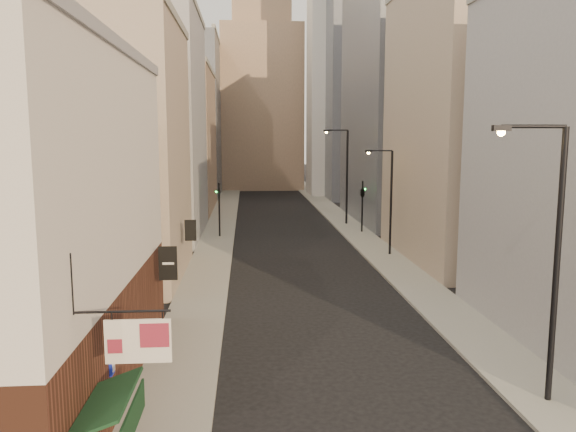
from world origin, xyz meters
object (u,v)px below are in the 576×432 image
object	(u,v)px
clock_tower	(262,89)
streetlamp_far	(345,171)
streetlamp_mid	(388,196)
traffic_light_right	(363,192)
traffic_light_left	(219,199)
streetlamp_near	(551,249)
white_tower	(335,75)

from	to	relation	value
clock_tower	streetlamp_far	bearing A→B (deg)	-80.84
streetlamp_mid	streetlamp_far	size ratio (longest dim) A/B	0.82
streetlamp_far	traffic_light_right	world-z (taller)	streetlamp_far
clock_tower	traffic_light_left	world-z (taller)	clock_tower
streetlamp_mid	traffic_light_left	size ratio (longest dim) A/B	1.62
streetlamp_near	white_tower	bearing A→B (deg)	90.04
streetlamp_near	traffic_light_left	world-z (taller)	streetlamp_near
clock_tower	streetlamp_mid	bearing A→B (deg)	-82.55
clock_tower	streetlamp_far	world-z (taller)	clock_tower
traffic_light_right	white_tower	bearing A→B (deg)	-97.89
streetlamp_far	streetlamp_near	bearing A→B (deg)	-82.15
clock_tower	streetlamp_far	xyz separation A→B (m)	(7.26, -45.00, -12.01)
clock_tower	streetlamp_mid	xyz separation A→B (m)	(7.92, -60.51, -13.00)
streetlamp_mid	traffic_light_left	world-z (taller)	streetlamp_mid
streetlamp_near	streetlamp_far	world-z (taller)	streetlamp_far
streetlamp_near	traffic_light_left	xyz separation A→B (m)	(-12.47, 33.12, -1.88)
white_tower	streetlamp_near	xyz separation A→B (m)	(-3.86, -70.79, -13.21)
white_tower	streetlamp_far	bearing A→B (deg)	-96.88
traffic_light_left	white_tower	bearing A→B (deg)	-138.22
streetlamp_far	traffic_light_right	size ratio (longest dim) A/B	1.97
white_tower	streetlamp_near	distance (m)	72.12
traffic_light_left	traffic_light_right	bearing A→B (deg)	161.64
streetlamp_near	streetlamp_far	distance (m)	39.79
streetlamp_near	streetlamp_mid	size ratio (longest dim) A/B	1.17
white_tower	traffic_light_left	world-z (taller)	white_tower
clock_tower	streetlamp_near	size ratio (longest dim) A/B	4.75
streetlamp_near	traffic_light_right	distance (m)	34.67
streetlamp_near	streetlamp_mid	world-z (taller)	streetlamp_near
clock_tower	streetlamp_far	distance (m)	47.14
white_tower	streetlamp_far	world-z (taller)	white_tower
streetlamp_far	traffic_light_left	size ratio (longest dim) A/B	1.97
streetlamp_near	traffic_light_right	world-z (taller)	streetlamp_near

